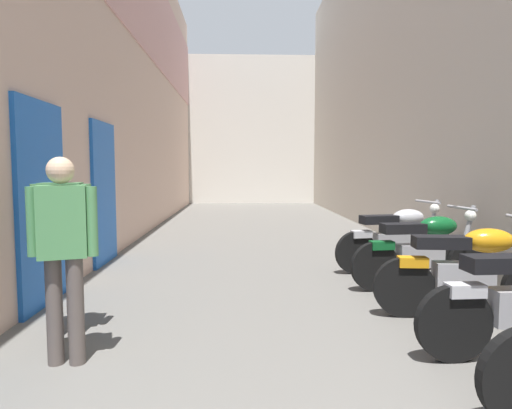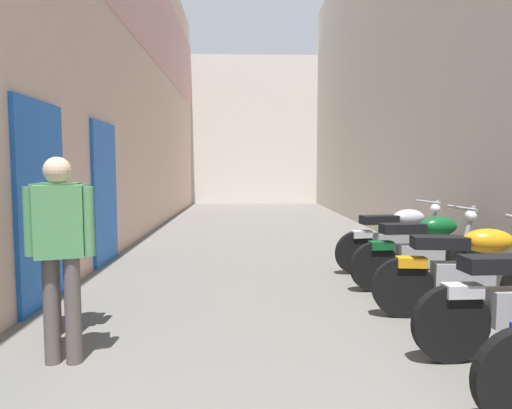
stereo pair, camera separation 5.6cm
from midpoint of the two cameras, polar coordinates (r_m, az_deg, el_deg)
ground_plane at (r=7.26m, az=2.41°, el=-7.15°), size 35.76×35.76×0.00m
building_left at (r=9.60m, az=-16.63°, el=17.89°), size 0.45×19.76×7.38m
building_right at (r=10.01m, az=19.18°, el=18.67°), size 0.45×19.76×7.91m
building_far_end at (r=20.05m, az=-0.22°, el=9.31°), size 8.34×2.00×6.24m
motorcycle_fifth at (r=4.89m, az=25.92°, el=-7.43°), size 1.85×0.58×1.04m
motorcycle_sixth at (r=5.84m, az=21.03°, el=-5.36°), size 1.85×0.58×1.04m
motorcycle_seventh at (r=6.72m, az=17.89°, el=-4.00°), size 1.83×0.58×1.04m
pedestrian_mid_alley at (r=3.64m, az=-23.43°, el=-4.71°), size 0.52×0.29×1.57m
pedestrian_further_down at (r=4.25m, az=-23.44°, el=-3.41°), size 0.52×0.24×1.57m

